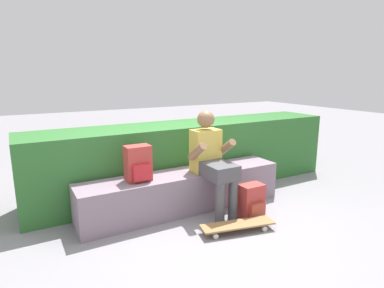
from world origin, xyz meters
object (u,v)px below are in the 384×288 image
Objects in this scene: person_skater at (212,158)px; backpack_on_bench at (138,164)px; skateboard_near_person at (238,225)px; bench_main at (184,191)px; backpack_on_ground at (252,202)px.

person_skater reaches higher than backpack_on_bench.
bench_main is at bearing 105.82° from skateboard_near_person.
backpack_on_bench is at bearing 165.97° from person_skater.
backpack_on_bench reaches higher than bench_main.
backpack_on_bench is 1.38m from backpack_on_ground.
person_skater is at bearing -14.03° from backpack_on_bench.
skateboard_near_person is 2.06× the size of backpack_on_ground.
bench_main is 0.55m from person_skater.
bench_main is at bearing 140.36° from person_skater.
bench_main reaches higher than backpack_on_ground.
backpack_on_bench is (-0.58, -0.01, 0.43)m from bench_main.
backpack_on_bench is 1.00× the size of backpack_on_ground.
backpack_on_bench is at bearing 135.52° from skateboard_near_person.
skateboard_near_person is 1.27m from backpack_on_bench.
backpack_on_ground is (0.32, -0.37, -0.48)m from person_skater.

